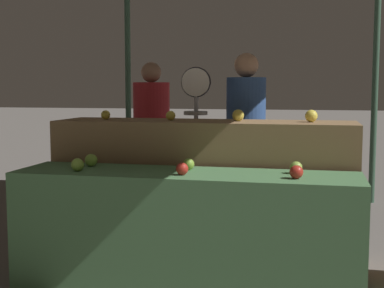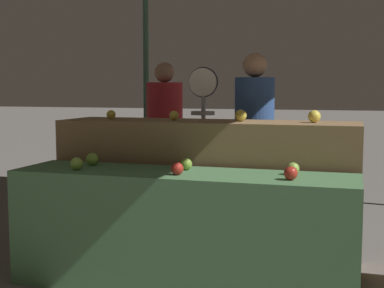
{
  "view_description": "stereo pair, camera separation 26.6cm",
  "coord_description": "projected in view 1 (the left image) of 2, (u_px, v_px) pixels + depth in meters",
  "views": [
    {
      "loc": [
        0.79,
        -3.26,
        1.29
      ],
      "look_at": [
        -0.02,
        0.3,
        0.91
      ],
      "focal_mm": 50.0,
      "sensor_mm": 36.0,
      "label": 1
    },
    {
      "loc": [
        1.04,
        -3.2,
        1.29
      ],
      "look_at": [
        -0.02,
        0.3,
        0.91
      ],
      "focal_mm": 50.0,
      "sensor_mm": 36.0,
      "label": 2
    }
  ],
  "objects": [
    {
      "name": "ground_plane",
      "position": [
        185.0,
        288.0,
        3.47
      ],
      "size": [
        60.0,
        60.0,
        0.0
      ],
      "primitive_type": "plane",
      "color": "#66605B"
    },
    {
      "name": "apple_front_5",
      "position": [
        296.0,
        168.0,
        3.33
      ],
      "size": [
        0.08,
        0.08,
        0.08
      ],
      "primitive_type": "sphere",
      "color": "#8EB247",
      "rests_on": "display_counter_front"
    },
    {
      "name": "apple_back_1",
      "position": [
        171.0,
        116.0,
        3.99
      ],
      "size": [
        0.07,
        0.07,
        0.07
      ],
      "primitive_type": "sphere",
      "color": "gold",
      "rests_on": "display_counter_back"
    },
    {
      "name": "person_customer_left",
      "position": [
        152.0,
        128.0,
        5.48
      ],
      "size": [
        0.51,
        0.51,
        1.56
      ],
      "rotation": [
        0.0,
        0.0,
        2.63
      ],
      "color": "#2D2D38",
      "rests_on": "ground_plane"
    },
    {
      "name": "display_counter_back",
      "position": [
        204.0,
        191.0,
        4.0
      ],
      "size": [
        2.2,
        0.55,
        1.05
      ],
      "primitive_type": "cube",
      "color": "olive",
      "rests_on": "ground_plane"
    },
    {
      "name": "apple_front_3",
      "position": [
        91.0,
        160.0,
        3.65
      ],
      "size": [
        0.09,
        0.09,
        0.09
      ],
      "primitive_type": "sphere",
      "color": "#7AA338",
      "rests_on": "display_counter_front"
    },
    {
      "name": "apple_front_1",
      "position": [
        182.0,
        169.0,
        3.28
      ],
      "size": [
        0.08,
        0.08,
        0.08
      ],
      "primitive_type": "sphere",
      "color": "#AD281E",
      "rests_on": "display_counter_front"
    },
    {
      "name": "person_vendor_at_scale",
      "position": [
        246.0,
        131.0,
        4.64
      ],
      "size": [
        0.46,
        0.46,
        1.59
      ],
      "rotation": [
        0.0,
        0.0,
        3.62
      ],
      "color": "#2D2D38",
      "rests_on": "ground_plane"
    },
    {
      "name": "produce_scale",
      "position": [
        196.0,
        117.0,
        4.48
      ],
      "size": [
        0.25,
        0.2,
        1.47
      ],
      "color": "#99999E",
      "rests_on": "ground_plane"
    },
    {
      "name": "apple_front_2",
      "position": [
        296.0,
        172.0,
        3.14
      ],
      "size": [
        0.08,
        0.08,
        0.08
      ],
      "primitive_type": "sphere",
      "color": "#AD281E",
      "rests_on": "display_counter_front"
    },
    {
      "name": "apple_front_0",
      "position": [
        78.0,
        165.0,
        3.43
      ],
      "size": [
        0.08,
        0.08,
        0.08
      ],
      "primitive_type": "sphere",
      "color": "#84AD3D",
      "rests_on": "display_counter_front"
    },
    {
      "name": "display_counter_front",
      "position": [
        185.0,
        231.0,
        3.43
      ],
      "size": [
        2.2,
        0.55,
        0.76
      ],
      "primitive_type": "cube",
      "color": "#4C7A4C",
      "rests_on": "ground_plane"
    },
    {
      "name": "apple_back_0",
      "position": [
        106.0,
        115.0,
        4.1
      ],
      "size": [
        0.07,
        0.07,
        0.07
      ],
      "primitive_type": "sphere",
      "color": "gold",
      "rests_on": "display_counter_back"
    },
    {
      "name": "apple_back_3",
      "position": [
        311.0,
        116.0,
        3.78
      ],
      "size": [
        0.09,
        0.09,
        0.09
      ],
      "primitive_type": "sphere",
      "color": "yellow",
      "rests_on": "display_counter_back"
    },
    {
      "name": "apple_back_2",
      "position": [
        238.0,
        115.0,
        3.89
      ],
      "size": [
        0.09,
        0.09,
        0.09
      ],
      "primitive_type": "sphere",
      "color": "gold",
      "rests_on": "display_counter_back"
    },
    {
      "name": "apple_front_4",
      "position": [
        189.0,
        164.0,
        3.48
      ],
      "size": [
        0.08,
        0.08,
        0.08
      ],
      "primitive_type": "sphere",
      "color": "#7AA338",
      "rests_on": "display_counter_front"
    }
  ]
}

